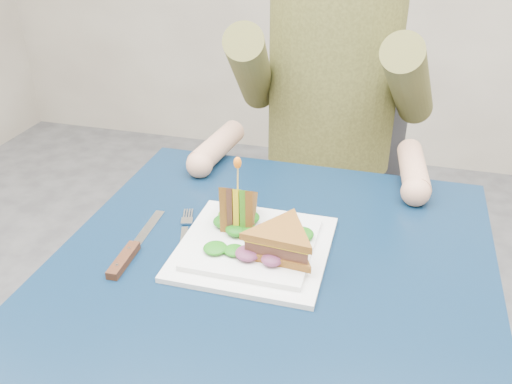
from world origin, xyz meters
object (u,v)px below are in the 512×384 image
(sandwich_upright, at_px, (238,208))
(knife, at_px, (128,254))
(fork, at_px, (185,236))
(chair, at_px, (330,169))
(plate, at_px, (254,246))
(sandwich_flat, at_px, (282,242))
(diner, at_px, (333,57))
(table, at_px, (272,294))

(sandwich_upright, xyz_separation_m, knife, (-0.16, -0.12, -0.05))
(sandwich_upright, bearing_deg, fork, -156.94)
(chair, xyz_separation_m, knife, (-0.24, -0.81, 0.20))
(plate, height_order, sandwich_flat, sandwich_flat)
(sandwich_upright, bearing_deg, chair, 83.37)
(chair, relative_size, sandwich_flat, 6.04)
(knife, bearing_deg, sandwich_flat, 11.04)
(diner, distance_m, fork, 0.66)
(chair, bearing_deg, table, -90.00)
(diner, distance_m, plate, 0.65)
(sandwich_upright, bearing_deg, diner, 82.09)
(table, height_order, plate, plate)
(sandwich_upright, bearing_deg, table, -36.11)
(diner, xyz_separation_m, knife, (-0.24, -0.70, -0.18))
(fork, bearing_deg, diner, 74.37)
(sandwich_flat, bearing_deg, knife, -168.96)
(diner, distance_m, knife, 0.76)
(sandwich_flat, height_order, knife, sandwich_flat)
(plate, distance_m, fork, 0.13)
(chair, bearing_deg, sandwich_upright, -96.63)
(knife, bearing_deg, sandwich_upright, 36.45)
(knife, bearing_deg, chair, 73.25)
(chair, xyz_separation_m, plate, (-0.04, -0.73, 0.20))
(sandwich_flat, bearing_deg, table, 145.32)
(plate, relative_size, knife, 1.17)
(plate, bearing_deg, table, -19.28)
(sandwich_flat, xyz_separation_m, knife, (-0.26, -0.05, -0.04))
(table, xyz_separation_m, plate, (-0.04, 0.01, 0.09))
(knife, bearing_deg, diner, 70.74)
(table, distance_m, sandwich_upright, 0.17)
(chair, height_order, knife, chair)
(sandwich_flat, xyz_separation_m, sandwich_upright, (-0.10, 0.07, 0.01))
(knife, bearing_deg, plate, 20.26)
(table, bearing_deg, plate, 160.72)
(plate, relative_size, sandwich_upright, 1.93)
(sandwich_flat, bearing_deg, fork, 170.75)
(plate, height_order, fork, plate)
(diner, height_order, sandwich_upright, diner)
(sandwich_flat, distance_m, knife, 0.27)
(sandwich_upright, height_order, knife, sandwich_upright)
(chair, relative_size, diner, 1.25)
(plate, xyz_separation_m, knife, (-0.21, -0.08, -0.00))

